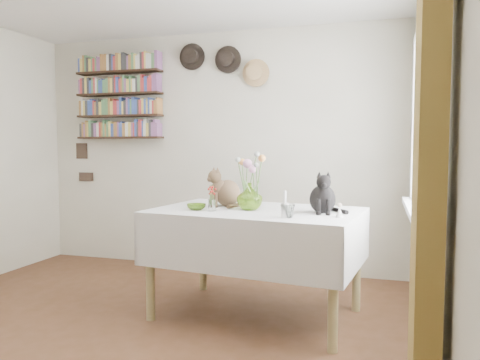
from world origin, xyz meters
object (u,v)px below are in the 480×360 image
(tabby_cat, at_px, (228,186))
(flower_vase, at_px, (250,196))
(black_cat, at_px, (323,191))
(dining_table, at_px, (256,236))
(bookshelf_unit, at_px, (119,98))

(tabby_cat, height_order, flower_vase, tabby_cat)
(black_cat, bearing_deg, flower_vase, 169.97)
(flower_vase, bearing_deg, dining_table, 28.19)
(flower_vase, bearing_deg, black_cat, -0.09)
(black_cat, bearing_deg, tabby_cat, 156.97)
(tabby_cat, relative_size, bookshelf_unit, 0.32)
(tabby_cat, relative_size, black_cat, 1.04)
(dining_table, xyz_separation_m, black_cat, (0.50, -0.03, 0.36))
(black_cat, distance_m, bookshelf_unit, 2.83)
(tabby_cat, distance_m, flower_vase, 0.30)
(black_cat, distance_m, flower_vase, 0.55)
(tabby_cat, distance_m, black_cat, 0.80)
(tabby_cat, bearing_deg, flower_vase, 5.14)
(dining_table, bearing_deg, bookshelf_unit, 147.32)
(dining_table, relative_size, black_cat, 5.32)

